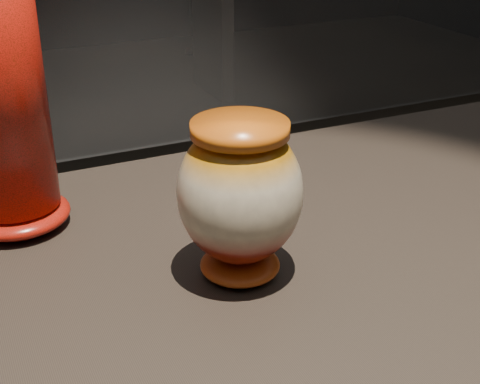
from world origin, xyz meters
name	(u,v)px	position (x,y,z in m)	size (l,w,h in m)	color
main_vase	(240,195)	(-0.08, 0.01, 1.00)	(0.15, 0.15, 0.19)	maroon
back_shelf	(76,4)	(0.43, 3.38, 0.64)	(2.00, 0.60, 0.90)	black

